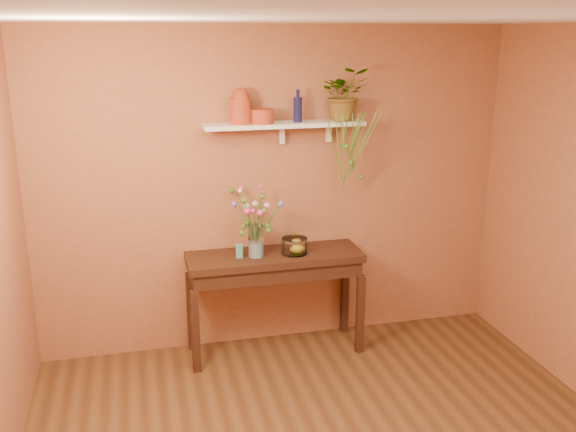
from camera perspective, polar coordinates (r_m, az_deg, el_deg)
The scene contains 13 objects.
room at distance 3.53m, azimuth 6.05°, elevation -5.24°, with size 4.04×4.04×2.70m.
sideboard at distance 5.30m, azimuth -1.20°, elevation -4.68°, with size 1.44×0.46×0.88m.
wall_shelf at distance 5.15m, azimuth -0.21°, elevation 8.15°, with size 1.30×0.24×0.19m.
terracotta_jug at distance 5.05m, azimuth -4.25°, elevation 9.73°, with size 0.17×0.17×0.28m.
terracotta_pot at distance 5.07m, azimuth -2.34°, elevation 8.90°, with size 0.19×0.19×0.11m, color #9D3A1C.
blue_bottle at distance 5.16m, azimuth 0.88°, elevation 9.58°, with size 0.08×0.08×0.26m.
spider_plant at distance 5.27m, azimuth 5.07°, elevation 10.84°, with size 0.38×0.33×0.43m, color #376E1B.
plant_fronds at distance 5.19m, azimuth 5.65°, elevation 5.93°, with size 0.47×0.32×0.69m.
glass_vase at distance 5.16m, azimuth -2.88°, elevation -2.46°, with size 0.13×0.13×0.26m.
bouquet at distance 5.08m, azimuth -3.05°, elevation 0.54°, with size 0.42×0.40×0.45m.
glass_bowl at distance 5.24m, azimuth 0.58°, elevation -2.73°, with size 0.22×0.22×0.13m.
lemon at distance 5.27m, azimuth 0.75°, elevation -2.84°, with size 0.08×0.08×0.08m, color yellow.
carton at distance 5.16m, azimuth -4.39°, elevation -3.14°, with size 0.06×0.04×0.11m, color #2A5E7C.
Camera 1 is at (-1.14, -3.09, 2.63)m, focal length 39.71 mm.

